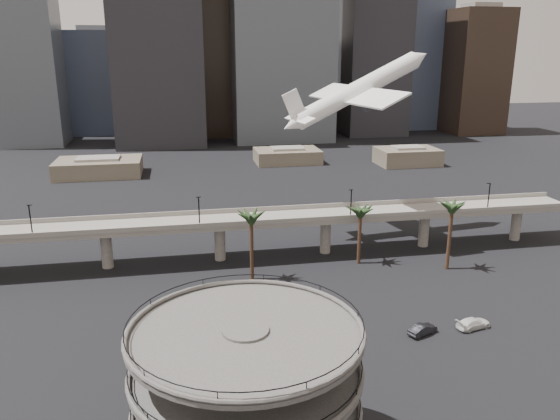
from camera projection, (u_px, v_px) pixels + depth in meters
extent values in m
cylinder|color=#464341|center=(247.00, 406.00, 52.70)|extent=(4.40, 4.40, 16.50)
cylinder|color=#464341|center=(247.00, 408.00, 52.76)|extent=(22.00, 22.00, 0.45)
torus|color=#464341|center=(247.00, 403.00, 52.63)|extent=(22.20, 22.20, 0.50)
torus|color=black|center=(247.00, 396.00, 52.40)|extent=(21.80, 21.80, 0.10)
cylinder|color=#464341|center=(246.00, 372.00, 51.63)|extent=(22.00, 22.00, 0.45)
torus|color=#464341|center=(246.00, 367.00, 51.50)|extent=(22.20, 22.20, 0.50)
torus|color=black|center=(246.00, 360.00, 51.27)|extent=(21.80, 21.80, 0.10)
cylinder|color=#464341|center=(245.00, 334.00, 50.50)|extent=(22.00, 22.00, 0.45)
torus|color=#464341|center=(245.00, 329.00, 50.36)|extent=(22.20, 22.20, 0.50)
torus|color=black|center=(245.00, 321.00, 50.14)|extent=(21.80, 21.80, 0.10)
cube|color=slate|center=(273.00, 219.00, 110.62)|extent=(130.00, 9.00, 0.90)
cube|color=slate|center=(277.00, 221.00, 106.12)|extent=(130.00, 0.30, 1.00)
cube|color=slate|center=(270.00, 209.00, 114.60)|extent=(130.00, 0.30, 1.00)
cylinder|color=slate|center=(107.00, 249.00, 105.96)|extent=(2.20, 2.20, 8.00)
cylinder|color=slate|center=(220.00, 242.00, 109.86)|extent=(2.20, 2.20, 8.00)
cylinder|color=slate|center=(325.00, 235.00, 113.76)|extent=(2.20, 2.20, 8.00)
cylinder|color=slate|center=(424.00, 229.00, 117.66)|extent=(2.20, 2.20, 8.00)
cylinder|color=slate|center=(516.00, 223.00, 121.56)|extent=(2.20, 2.20, 8.00)
cylinder|color=black|center=(31.00, 221.00, 97.88)|extent=(0.24, 0.24, 6.00)
cylinder|color=black|center=(199.00, 212.00, 103.20)|extent=(0.24, 0.24, 6.00)
cylinder|color=black|center=(351.00, 204.00, 108.52)|extent=(0.24, 0.24, 6.00)
cylinder|color=black|center=(489.00, 197.00, 113.83)|extent=(0.24, 0.24, 6.00)
cylinder|color=#412A1B|center=(252.00, 249.00, 99.73)|extent=(0.70, 0.70, 12.15)
ellipsoid|color=#1E3518|center=(251.00, 215.00, 97.90)|extent=(4.40, 4.40, 2.00)
cylinder|color=#412A1B|center=(359.00, 238.00, 107.59)|extent=(0.70, 0.70, 10.80)
ellipsoid|color=#1E3518|center=(361.00, 209.00, 105.95)|extent=(4.40, 4.40, 2.00)
cylinder|color=#412A1B|center=(449.00, 238.00, 104.52)|extent=(0.70, 0.70, 12.60)
ellipsoid|color=#1E3518|center=(453.00, 205.00, 102.62)|extent=(4.40, 4.40, 2.00)
cube|color=brown|center=(99.00, 167.00, 184.24)|extent=(28.00, 18.00, 5.50)
cube|color=slate|center=(98.00, 158.00, 183.35)|extent=(14.00, 9.00, 0.80)
cube|color=brown|center=(287.00, 156.00, 205.62)|extent=(24.00, 16.00, 5.00)
cube|color=slate|center=(287.00, 148.00, 204.80)|extent=(12.00, 8.00, 0.80)
cube|color=brown|center=(407.00, 156.00, 201.79)|extent=(22.00, 15.00, 6.00)
cube|color=slate|center=(408.00, 147.00, 200.83)|extent=(11.00, 7.50, 0.80)
cube|color=#4E545C|center=(27.00, 51.00, 233.35)|extent=(26.00, 24.00, 80.92)
cube|color=#3D485F|center=(101.00, 83.00, 275.18)|extent=(30.00, 30.00, 49.80)
cube|color=slate|center=(96.00, 28.00, 267.79)|extent=(16.50, 16.50, 2.40)
cube|color=black|center=(155.00, 10.00, 228.98)|extent=(38.00, 30.00, 114.12)
cube|color=black|center=(222.00, 37.00, 260.79)|extent=(28.00, 26.00, 93.37)
cube|color=#4E545C|center=(281.00, 0.00, 241.97)|extent=(45.00, 32.00, 124.49)
cube|color=gray|center=(315.00, 87.00, 290.84)|extent=(24.00, 24.00, 43.57)
cube|color=slate|center=(315.00, 42.00, 284.34)|extent=(13.20, 13.20, 2.40)
cube|color=black|center=(375.00, 32.00, 263.58)|extent=(30.00, 28.00, 98.56)
cube|color=#3D485F|center=(408.00, 59.00, 290.89)|extent=(34.00, 30.00, 72.62)
cube|color=black|center=(475.00, 72.00, 273.51)|extent=(26.00, 26.00, 60.17)
cube|color=slate|center=(481.00, 6.00, 264.66)|extent=(14.30, 14.30, 2.40)
cube|color=gray|center=(241.00, 89.00, 303.72)|extent=(22.00, 22.00, 39.42)
cube|color=slate|center=(241.00, 50.00, 297.81)|extent=(12.10, 12.10, 2.40)
cylinder|color=white|center=(358.00, 90.00, 118.35)|extent=(29.89, 9.58, 15.95)
cone|color=white|center=(420.00, 57.00, 121.94)|extent=(5.76, 4.85, 5.16)
cone|color=white|center=(292.00, 125.00, 114.75)|extent=(5.51, 4.39, 4.75)
cube|color=white|center=(355.00, 95.00, 118.38)|extent=(12.88, 33.56, 3.22)
cube|color=white|center=(300.00, 119.00, 115.04)|extent=(4.58, 11.24, 1.31)
cube|color=white|center=(294.00, 105.00, 113.81)|extent=(5.60, 1.46, 6.93)
cylinder|color=#29282E|center=(346.00, 98.00, 124.48)|extent=(5.42, 3.13, 3.86)
cylinder|color=#29282E|center=(373.00, 103.00, 113.74)|extent=(5.42, 3.13, 3.86)
imported|color=#AF1921|center=(268.00, 375.00, 70.52)|extent=(4.19, 2.60, 1.33)
imported|color=black|center=(422.00, 329.00, 81.65)|extent=(5.15, 3.51, 1.61)
imported|color=white|center=(473.00, 323.00, 83.48)|extent=(5.98, 3.48, 1.63)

